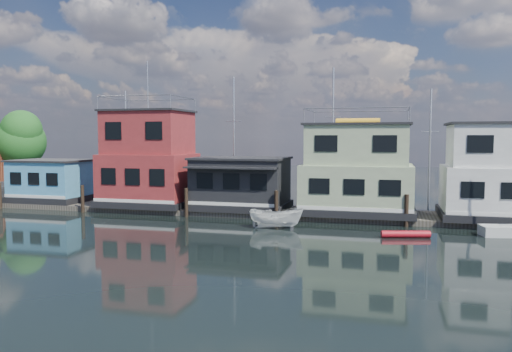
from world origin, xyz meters
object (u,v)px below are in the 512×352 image
(houseboat_blue, at_px, (52,181))
(red_kayak, at_px, (406,234))
(houseboat_green, at_px, (357,171))
(motorboat, at_px, (276,218))
(houseboat_white, at_px, (504,174))
(houseboat_dark, at_px, (241,183))
(houseboat_red, at_px, (149,160))

(houseboat_blue, relative_size, red_kayak, 2.19)
(houseboat_green, bearing_deg, motorboat, -130.58)
(red_kayak, bearing_deg, houseboat_green, 102.42)
(houseboat_white, distance_m, motorboat, 16.15)
(houseboat_dark, bearing_deg, houseboat_blue, 179.94)
(houseboat_red, xyz_separation_m, motorboat, (12.15, -5.67, -3.41))
(houseboat_blue, height_order, houseboat_green, houseboat_green)
(red_kayak, bearing_deg, motorboat, 158.89)
(houseboat_red, bearing_deg, houseboat_white, 0.00)
(houseboat_blue, relative_size, houseboat_green, 0.76)
(motorboat, bearing_deg, houseboat_dark, 28.96)
(houseboat_blue, xyz_separation_m, red_kayak, (29.87, -6.61, -1.99))
(houseboat_dark, height_order, red_kayak, houseboat_dark)
(houseboat_blue, xyz_separation_m, houseboat_dark, (17.50, -0.02, 0.21))
(houseboat_dark, distance_m, motorboat, 7.21)
(houseboat_white, height_order, red_kayak, houseboat_white)
(motorboat, bearing_deg, red_kayak, -103.88)
(houseboat_red, distance_m, red_kayak, 21.76)
(houseboat_green, bearing_deg, houseboat_blue, -180.00)
(houseboat_dark, distance_m, red_kayak, 14.18)
(houseboat_blue, xyz_separation_m, houseboat_red, (9.50, 0.00, 1.90))
(houseboat_blue, height_order, houseboat_red, houseboat_red)
(houseboat_dark, bearing_deg, motorboat, -53.70)
(houseboat_blue, distance_m, houseboat_dark, 17.50)
(houseboat_white, bearing_deg, houseboat_dark, -179.94)
(motorboat, bearing_deg, houseboat_green, -47.91)
(houseboat_dark, height_order, houseboat_white, houseboat_white)
(houseboat_green, bearing_deg, houseboat_red, -180.00)
(houseboat_red, height_order, houseboat_green, houseboat_red)
(houseboat_white, bearing_deg, red_kayak, -135.11)
(houseboat_dark, relative_size, houseboat_green, 0.88)
(houseboat_red, relative_size, red_kayak, 4.06)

